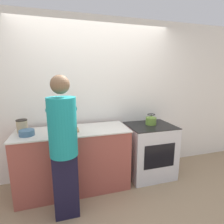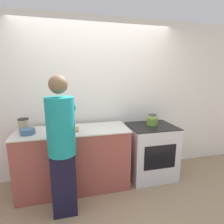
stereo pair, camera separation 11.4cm
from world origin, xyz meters
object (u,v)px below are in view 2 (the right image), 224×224
oven (151,151)px  kettle (152,121)px  canister_jar (24,125)px  cutting_board (65,130)px  knife (62,130)px  person (62,143)px  bowl_prep (28,131)px

oven → kettle: size_ratio=4.97×
canister_jar → cutting_board: bearing=-13.8°
knife → canister_jar: canister_jar is taller
oven → cutting_board: 1.45m
cutting_board → knife: bearing=-164.7°
cutting_board → canister_jar: bearing=166.2°
person → kettle: (1.42, 0.57, 0.03)m
cutting_board → canister_jar: (-0.57, 0.14, 0.08)m
cutting_board → kettle: bearing=3.9°
bowl_prep → kettle: bearing=3.9°
bowl_prep → canister_jar: size_ratio=1.09×
oven → knife: bearing=-177.3°
bowl_prep → canister_jar: bearing=115.5°
oven → person: bearing=-159.2°
cutting_board → bowl_prep: size_ratio=1.94×
kettle → oven: bearing=-121.9°
kettle → bowl_prep: kettle is taller
oven → person: 1.57m
person → kettle: size_ratio=9.54×
person → bowl_prep: bearing=135.7°
bowl_prep → canister_jar: canister_jar is taller
oven → cutting_board: cutting_board is taller
oven → canister_jar: 2.02m
cutting_board → bowl_prep: 0.49m
kettle → cutting_board: bearing=-176.1°
person → canister_jar: 0.82m
kettle → canister_jar: 1.96m
bowl_prep → person: bearing=-44.3°
knife → bowl_prep: 0.44m
cutting_board → kettle: 1.39m
cutting_board → knife: knife is taller
person → knife: (-0.01, 0.47, 0.01)m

